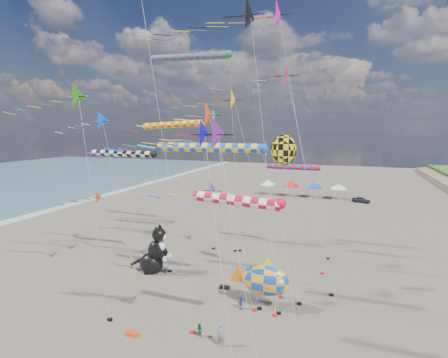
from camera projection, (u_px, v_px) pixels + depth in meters
delta_kite_0 at (233, 14)px, 28.69m from camera, size 14.38×3.09×25.81m
delta_kite_1 at (225, 102)px, 34.52m from camera, size 14.30×2.26×18.77m
delta_kite_2 at (205, 140)px, 17.77m from camera, size 8.81×1.86×15.46m
delta_kite_3 at (286, 75)px, 29.79m from camera, size 12.34×2.59×20.79m
delta_kite_5 at (209, 118)px, 27.90m from camera, size 11.33×2.20×17.00m
delta_kite_6 at (205, 117)px, 41.18m from camera, size 10.20×2.06×17.43m
delta_kite_7 at (92, 199)px, 40.46m from camera, size 9.39×1.54×7.80m
delta_kite_8 at (169, 143)px, 17.27m from camera, size 9.15×1.63×15.34m
delta_kite_9 at (268, 20)px, 34.07m from camera, size 17.97×2.74×26.96m
delta_kite_10 at (62, 99)px, 25.70m from camera, size 9.47×2.09×18.27m
delta_kite_11 at (95, 123)px, 33.81m from camera, size 9.38×2.05×16.60m
delta_kite_12 at (200, 193)px, 28.67m from camera, size 10.48×1.85×10.81m
windsock_0 at (192, 57)px, 41.00m from camera, size 11.64×0.87×23.54m
windsock_1 at (295, 168)px, 39.55m from camera, size 7.44×0.64×10.73m
windsock_2 at (214, 148)px, 27.92m from camera, size 10.63×0.79×13.63m
windsock_3 at (175, 125)px, 42.49m from camera, size 9.40×0.84×15.63m
windsock_4 at (127, 154)px, 36.04m from camera, size 8.82×0.72×12.53m
windsock_5 at (242, 202)px, 21.73m from camera, size 7.31×0.71×10.65m
angelfish_kite at (281, 151)px, 30.22m from camera, size 3.74×3.02×14.23m
cat_inflatable at (153, 249)px, 35.72m from camera, size 3.93×2.17×5.14m
fish_inflatable at (265, 280)px, 28.60m from camera, size 5.31×2.03×4.48m
person_adult at (221, 335)px, 23.72m from camera, size 0.68×0.51×1.67m
child_green at (199, 330)px, 24.82m from camera, size 0.62×0.55×1.04m
child_blue at (241, 303)px, 28.69m from camera, size 0.52×0.67×1.05m
kite_bag_0 at (225, 287)px, 32.37m from camera, size 0.90×0.44×0.30m
kite_bag_2 at (268, 287)px, 32.38m from camera, size 0.90×0.44×0.30m
kite_bag_3 at (132, 334)px, 25.03m from camera, size 0.90×0.44×0.30m
tent_row at (302, 183)px, 75.37m from camera, size 19.20×4.20×3.80m
parked_car at (361, 200)px, 69.90m from camera, size 3.64×2.21×1.16m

